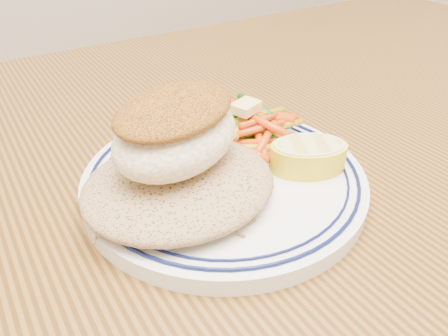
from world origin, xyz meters
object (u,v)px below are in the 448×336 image
Objects in this scene: lemon_wedge at (308,155)px; plate at (224,178)px; dining_table at (237,263)px; rice_pilaf at (179,181)px; vegetable_pile at (247,126)px; fish_fillet at (176,130)px.

plate is at bearing 152.87° from lemon_wedge.
dining_table is 6.13× the size of plate.
rice_pilaf reaches higher than plate.
rice_pilaf is at bearing 167.78° from lemon_wedge.
plate is 0.07m from vegetable_pile.
lemon_wedge is at bearing -12.22° from rice_pilaf.
fish_fillet is at bearing -159.78° from vegetable_pile.
plate is at bearing 154.07° from dining_table.
dining_table is 0.14m from lemon_wedge.
lemon_wedge is (0.11, -0.04, -0.04)m from fish_fillet.
plate is 1.76× the size of fish_fillet.
vegetable_pile is at bearing 48.92° from dining_table.
fish_fillet is 0.10m from vegetable_pile.
rice_pilaf reaches higher than dining_table.
plate is 1.57× the size of rice_pilaf.
dining_table is at bearing -10.59° from fish_fillet.
fish_fillet is at bearing 160.62° from lemon_wedge.
vegetable_pile is 1.30× the size of lemon_wedge.
dining_table is 0.17m from fish_fillet.
vegetable_pile is at bearing 101.71° from lemon_wedge.
fish_fillet is at bearing 169.41° from dining_table.
rice_pilaf is 1.46× the size of vegetable_pile.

